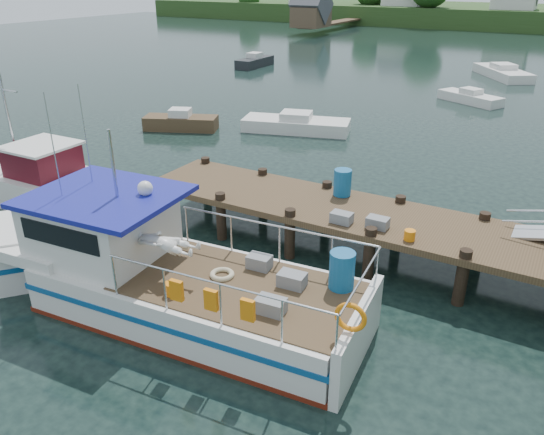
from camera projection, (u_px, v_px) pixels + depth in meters
The scene contains 8 objects.
ground_plane at pixel (322, 244), 16.96m from camera, with size 160.00×160.00×0.00m, color black.
lobster_boat at pixel (151, 271), 13.46m from camera, with size 11.54×4.14×5.47m.
work_boat at pixel (29, 179), 20.21m from camera, with size 8.89×2.90×4.68m.
moored_rowboat at pixel (181, 122), 29.10m from camera, with size 4.18×2.83×1.15m.
moored_a at pixel (296, 124), 28.80m from camera, with size 6.05×3.48×1.06m.
moored_b at pixel (470, 97), 35.12m from camera, with size 4.48×3.27×0.95m.
moored_d at pixel (503, 72), 43.58m from camera, with size 5.54×6.66×1.11m.
moored_e at pixel (255, 61), 48.48m from camera, with size 1.62×4.56×1.25m.
Camera 1 is at (6.11, -13.82, 7.90)m, focal length 35.00 mm.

